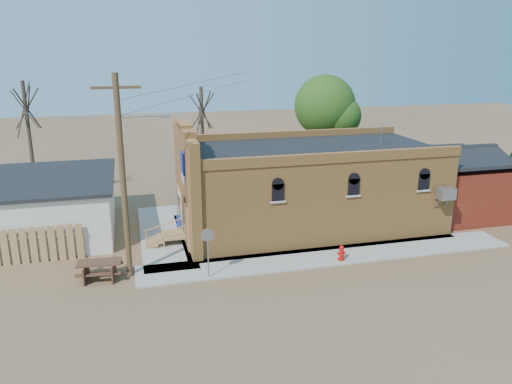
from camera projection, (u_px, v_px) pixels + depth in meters
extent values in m
plane|color=brown|center=(309.00, 267.00, 23.51)|extent=(120.00, 120.00, 0.00)
cube|color=#9E9991|center=(332.00, 256.00, 24.69)|extent=(19.00, 2.20, 0.08)
cube|color=#9E9991|center=(164.00, 234.00, 27.56)|extent=(2.60, 10.00, 0.08)
cube|color=#CB853E|center=(310.00, 188.00, 28.47)|extent=(14.00, 7.00, 4.50)
cube|color=black|center=(311.00, 148.00, 27.83)|extent=(13.80, 6.80, 0.12)
cube|color=#CB853E|center=(187.00, 185.00, 26.61)|extent=(0.50, 7.40, 5.80)
cube|color=navy|center=(183.00, 171.00, 25.12)|extent=(0.08, 1.10, 1.56)
cube|color=gray|center=(446.00, 193.00, 26.16)|extent=(0.85, 0.65, 0.60)
cube|color=maroon|center=(454.00, 188.00, 30.93)|extent=(5.00, 6.00, 3.20)
cylinder|color=#4C381E|center=(123.00, 180.00, 21.40)|extent=(0.26, 0.26, 9.00)
cube|color=#4C381E|center=(116.00, 87.00, 20.31)|extent=(2.00, 0.12, 0.12)
cylinder|color=gray|center=(140.00, 116.00, 20.86)|extent=(1.80, 0.08, 0.08)
cube|color=gray|center=(165.00, 117.00, 21.12)|extent=(0.45, 0.22, 0.14)
cylinder|color=#4A352A|center=(203.00, 143.00, 33.83)|extent=(0.24, 0.24, 7.50)
cylinder|color=#4A352A|center=(30.00, 144.00, 32.05)|extent=(0.24, 0.24, 8.00)
cylinder|color=#4A352A|center=(323.00, 144.00, 36.62)|extent=(0.28, 0.28, 6.30)
sphere|color=#2A4D16|center=(325.00, 106.00, 35.84)|extent=(4.40, 4.40, 4.40)
cylinder|color=red|center=(341.00, 259.00, 24.13)|extent=(0.35, 0.35, 0.06)
cylinder|color=red|center=(341.00, 253.00, 24.04)|extent=(0.24, 0.24, 0.56)
sphere|color=red|center=(342.00, 248.00, 23.96)|extent=(0.23, 0.23, 0.23)
cylinder|color=red|center=(343.00, 254.00, 23.90)|extent=(0.11, 0.13, 0.10)
cylinder|color=red|center=(339.00, 253.00, 24.00)|extent=(0.13, 0.11, 0.10)
cylinder|color=red|center=(344.00, 253.00, 24.07)|extent=(0.13, 0.11, 0.10)
cylinder|color=gray|center=(208.00, 255.00, 22.04)|extent=(0.08, 0.08, 2.12)
cylinder|color=gray|center=(208.00, 235.00, 21.75)|extent=(0.64, 0.04, 0.63)
cylinder|color=red|center=(207.00, 235.00, 21.79)|extent=(0.64, 0.04, 0.63)
cylinder|color=navy|center=(182.00, 223.00, 27.95)|extent=(0.72, 0.72, 0.84)
cube|color=#503020|center=(85.00, 272.00, 22.19)|extent=(0.19, 1.50, 0.75)
cube|color=#503020|center=(115.00, 270.00, 22.39)|extent=(0.19, 1.50, 0.75)
cube|color=#503020|center=(99.00, 262.00, 22.18)|extent=(1.99, 1.02, 0.06)
cube|color=#503020|center=(98.00, 275.00, 21.71)|extent=(1.94, 0.43, 0.05)
cube|color=#503020|center=(101.00, 264.00, 22.83)|extent=(1.94, 0.43, 0.05)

